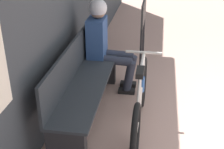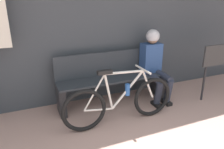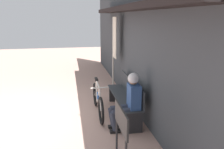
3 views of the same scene
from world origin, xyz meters
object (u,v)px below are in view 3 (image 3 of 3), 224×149
at_px(signboard, 121,123).
at_px(banner_pole, 114,44).
at_px(park_bench_near, 126,98).
at_px(person_seated, 129,98).
at_px(bicycle, 98,101).

bearing_deg(signboard, banner_pole, 170.11).
relative_size(park_bench_near, signboard, 1.91).
distance_m(person_seated, banner_pole, 2.60).
distance_m(park_bench_near, banner_pole, 2.05).
bearing_deg(bicycle, signboard, 3.19).
xyz_separation_m(park_bench_near, person_seated, (0.73, -0.12, 0.28)).
bearing_deg(person_seated, park_bench_near, 170.65).
relative_size(person_seated, signboard, 1.25).
height_order(park_bench_near, bicycle, park_bench_near).
distance_m(banner_pole, signboard, 3.69).
bearing_deg(banner_pole, signboard, -9.89).
xyz_separation_m(bicycle, person_seated, (0.88, 0.53, 0.37)).
xyz_separation_m(park_bench_near, bicycle, (-0.15, -0.65, -0.08)).
height_order(bicycle, banner_pole, banner_pole).
bearing_deg(bicycle, person_seated, 31.26).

